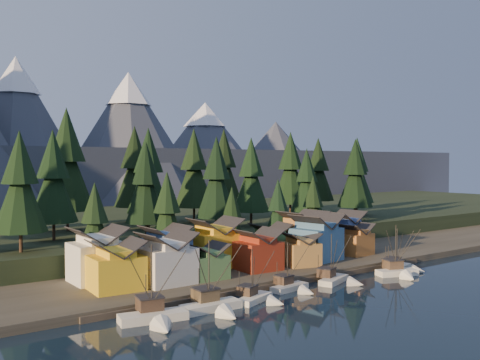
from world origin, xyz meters
TOP-DOWN VIEW (x-y plane):
  - ground at (0.00, 0.00)m, footprint 500.00×500.00m
  - shore_strip at (0.00, 40.00)m, footprint 400.00×50.00m
  - hillside at (0.00, 90.00)m, footprint 420.00×100.00m
  - dock at (0.00, 16.50)m, footprint 80.00×4.00m
  - mountain_ridge at (-4.20, 213.59)m, footprint 560.00×190.00m
  - boat_0 at (-30.82, 8.68)m, footprint 10.89×11.49m
  - boat_1 at (-20.52, 8.43)m, footprint 10.31×11.18m
  - boat_2 at (-11.25, 8.91)m, footprint 8.50×8.96m
  - boat_3 at (-1.33, 11.41)m, footprint 8.46×9.01m
  - boat_4 at (9.91, 10.86)m, footprint 9.14×9.64m
  - boat_5 at (24.89, 7.90)m, footprint 9.29×9.93m
  - boat_6 at (30.45, 11.22)m, footprint 8.52×9.01m
  - house_front_0 at (-29.76, 25.56)m, footprint 9.11×8.66m
  - house_front_1 at (-20.33, 24.80)m, footprint 9.33×8.98m
  - house_front_2 at (-12.08, 24.04)m, footprint 6.93×6.98m
  - house_front_3 at (0.84, 24.74)m, footprint 8.45×8.08m
  - house_front_4 at (11.16, 23.16)m, footprint 8.48×8.88m
  - house_front_5 at (18.05, 25.37)m, footprint 11.13×10.39m
  - house_front_6 at (30.62, 25.31)m, footprint 8.06×7.69m
  - house_back_0 at (-29.97, 33.76)m, footprint 9.36×8.99m
  - house_back_1 at (-15.91, 33.57)m, footprint 8.45×8.56m
  - house_back_2 at (-4.59, 32.58)m, footprint 10.10×9.35m
  - house_back_3 at (10.27, 32.39)m, footprint 9.08×8.35m
  - house_back_4 at (20.35, 32.38)m, footprint 9.70×9.32m
  - house_back_5 at (32.33, 30.93)m, footprint 9.09×9.19m
  - tree_hill_2 at (-40.00, 48.00)m, footprint 10.29×10.29m
  - tree_hill_3 at (-30.00, 60.00)m, footprint 10.74×10.74m
  - tree_hill_4 at (-22.00, 75.00)m, footprint 13.58×13.58m
  - tree_hill_5 at (-12.00, 50.00)m, footprint 9.64×9.64m
  - tree_hill_6 at (-4.00, 65.00)m, footprint 11.43×11.43m
  - tree_hill_7 at (6.00, 48.00)m, footprint 10.31×10.31m
  - tree_hill_8 at (14.00, 72.00)m, footprint 11.79×11.79m
  - tree_hill_9 at (22.00, 55.00)m, footprint 10.50×10.50m
  - tree_hill_10 at (30.00, 80.00)m, footprint 12.14×12.14m
  - tree_hill_11 at (38.00, 50.00)m, footprint 9.26×9.26m
  - tree_hill_12 at (46.00, 66.00)m, footprint 11.71×11.71m
  - tree_hill_13 at (56.00, 48.00)m, footprint 10.60×10.60m
  - tree_hill_14 at (64.00, 72.00)m, footprint 11.19×11.19m
  - tree_hill_15 at (0.00, 82.00)m, footprint 12.11×12.11m
  - tree_hill_17 at (68.00, 58.00)m, footprint 11.07×11.07m
  - tree_shore_0 at (-28.00, 40.00)m, footprint 7.84×7.84m
  - tree_shore_1 at (-12.00, 40.00)m, footprint 8.69×8.69m
  - tree_shore_2 at (5.00, 40.00)m, footprint 7.08×7.08m
  - tree_shore_3 at (19.00, 40.00)m, footprint 7.72×7.72m
  - tree_shore_4 at (31.00, 40.00)m, footprint 7.99×7.99m

SIDE VIEW (x-z plane):
  - ground at x=0.00m, z-range 0.00..0.00m
  - dock at x=0.00m, z-range 0.00..1.00m
  - shore_strip at x=0.00m, z-range 0.00..1.50m
  - boat_3 at x=-1.33m, z-range -3.02..6.83m
  - boat_2 at x=-11.25m, z-range -3.03..6.90m
  - boat_6 at x=30.45m, z-range -3.06..7.03m
  - boat_4 at x=9.91m, z-range -3.26..7.43m
  - boat_5 at x=24.89m, z-range -3.47..8.22m
  - boat_1 at x=-20.52m, z-range -3.82..8.68m
  - boat_0 at x=-30.82m, z-range -3.89..8.84m
  - hillside at x=0.00m, z-range 0.00..6.00m
  - house_front_2 at x=-12.08m, z-range 1.67..8.33m
  - house_front_4 at x=11.16m, z-range 1.68..8.72m
  - house_front_6 at x=30.62m, z-range 1.69..9.11m
  - house_back_3 at x=10.27m, z-range 1.71..9.86m
  - house_front_3 at x=0.84m, z-range 1.71..10.05m
  - house_front_0 at x=-29.76m, z-range 1.72..10.37m
  - house_back_1 at x=-15.91m, z-range 1.73..11.10m
  - house_front_1 at x=-20.33m, z-range 1.74..11.13m
  - house_back_5 at x=32.33m, z-range 1.75..11.63m
  - house_back_0 at x=-29.97m, z-range 1.75..11.89m
  - house_back_2 at x=-4.59m, z-range 1.76..12.03m
  - house_front_5 at x=18.05m, z-range 1.76..12.12m
  - house_back_4 at x=20.35m, z-range 1.76..12.17m
  - tree_shore_2 at x=5.00m, z-range 2.26..18.75m
  - tree_shore_3 at x=19.00m, z-range 2.33..20.32m
  - tree_shore_0 at x=-28.00m, z-range 2.35..20.62m
  - tree_shore_4 at x=31.00m, z-range 2.36..20.96m
  - tree_shore_1 at x=-12.00m, z-range 2.44..22.68m
  - tree_hill_11 at x=38.00m, z-range 7.00..28.59m
  - tree_hill_5 at x=-12.00m, z-range 7.04..29.50m
  - tree_hill_2 at x=-40.00m, z-range 7.12..31.08m
  - tree_hill_7 at x=6.00m, z-range 7.12..31.15m
  - tree_hill_9 at x=22.00m, z-range 7.14..31.60m
  - tree_hill_13 at x=56.00m, z-range 7.15..31.84m
  - tree_hill_3 at x=-30.00m, z-range 7.17..32.19m
  - tree_hill_17 at x=68.00m, z-range 7.20..32.99m
  - tree_hill_14 at x=64.00m, z-range 7.22..33.27m
  - tree_hill_6 at x=-4.00m, z-range 7.24..33.88m
  - tree_hill_12 at x=46.00m, z-range 7.27..34.54m
  - tree_hill_8 at x=14.00m, z-range 7.28..34.75m
  - tree_hill_15 at x=0.00m, z-range 7.32..35.54m
  - tree_hill_10 at x=30.00m, z-range 7.32..35.61m
  - tree_hill_4 at x=-22.00m, z-range 7.48..39.12m
  - mountain_ridge at x=-4.20m, z-range -18.94..71.06m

